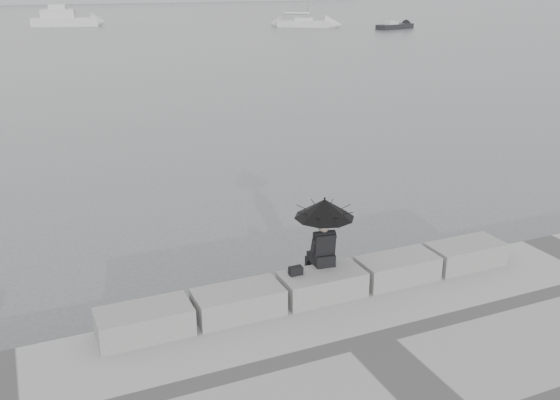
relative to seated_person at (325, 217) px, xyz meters
name	(u,v)px	position (x,y,z in m)	size (l,w,h in m)	color
ground	(311,308)	(-0.18, 0.14, -2.00)	(360.00, 360.00, 0.00)	#4C4F51
stone_block_far_left	(144,322)	(-3.58, -0.31, -1.25)	(1.60, 0.80, 0.50)	slate
stone_block_left	(238,302)	(-1.88, -0.31, -1.25)	(1.60, 0.80, 0.50)	slate
stone_block_centre	(322,285)	(-0.18, -0.31, -1.25)	(1.60, 0.80, 0.50)	slate
stone_block_right	(397,269)	(1.52, -0.31, -1.25)	(1.60, 0.80, 0.50)	slate
stone_block_far_right	(465,254)	(3.22, -0.31, -1.25)	(1.60, 0.80, 0.50)	slate
seated_person	(325,217)	(0.00, 0.00, 0.00)	(1.15, 1.15, 1.39)	black
bag	(296,271)	(-0.68, -0.18, -0.92)	(0.25, 0.15, 0.16)	black
sailboat_right	(305,23)	(31.91, 66.52, -1.47)	(7.02, 5.94, 12.90)	silver
motor_cruiser	(65,19)	(3.36, 80.52, -1.11)	(8.93, 4.65, 4.50)	silver
small_motorboat	(395,26)	(40.96, 59.02, -1.68)	(5.83, 3.17, 1.10)	black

